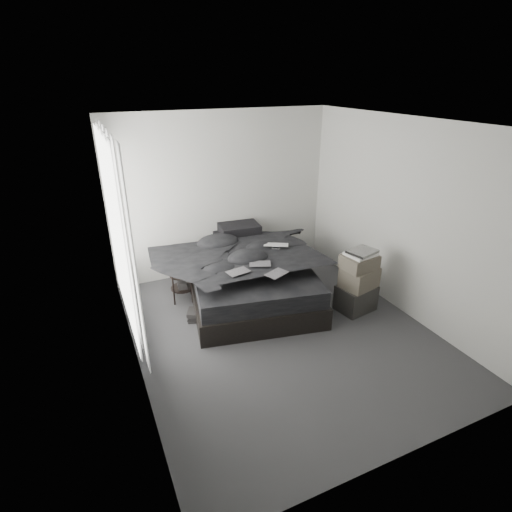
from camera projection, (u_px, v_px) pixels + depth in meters
name	position (u px, v px, depth m)	size (l,w,h in m)	color
floor	(281.00, 331.00, 5.21)	(3.60, 4.20, 0.01)	#363638
ceiling	(288.00, 123.00, 4.13)	(3.60, 4.20, 0.01)	white
wall_back	(223.00, 194.00, 6.41)	(3.60, 0.01, 2.60)	silver
wall_front	(419.00, 336.00, 2.93)	(3.60, 0.01, 2.60)	silver
wall_left	(125.00, 267.00, 4.00)	(0.01, 4.20, 2.60)	silver
wall_right	(403.00, 218.00, 5.35)	(0.01, 4.20, 2.60)	silver
window_left	(116.00, 232.00, 4.73)	(0.02, 2.00, 2.30)	white
curtain_left	(121.00, 237.00, 4.78)	(0.06, 2.12, 2.48)	white
bed	(249.00, 287.00, 5.99)	(1.71, 2.26, 0.31)	black
mattress	(249.00, 270.00, 5.87)	(1.64, 2.19, 0.24)	black
duvet	(250.00, 256.00, 5.72)	(1.67, 1.93, 0.26)	black
pillow_lower	(235.00, 237.00, 6.56)	(0.68, 0.46, 0.15)	black
pillow_upper	(239.00, 229.00, 6.49)	(0.64, 0.44, 0.14)	black
laptop	(276.00, 242.00, 5.84)	(0.36, 0.23, 0.03)	silver
comic_a	(238.00, 266.00, 5.12)	(0.28, 0.19, 0.01)	black
comic_b	(260.00, 258.00, 5.33)	(0.28, 0.19, 0.01)	black
comic_c	(277.00, 267.00, 5.07)	(0.28, 0.19, 0.01)	black
side_stand	(182.00, 281.00, 5.83)	(0.34, 0.34, 0.63)	black
papers	(181.00, 261.00, 5.69)	(0.24, 0.18, 0.01)	white
floor_books	(194.00, 315.00, 5.43)	(0.15, 0.22, 0.15)	black
box_lower	(356.00, 298.00, 5.63)	(0.50, 0.39, 0.37)	black
box_mid	(359.00, 277.00, 5.50)	(0.47, 0.37, 0.28)	#524B41
box_upper	(359.00, 262.00, 5.40)	(0.44, 0.36, 0.19)	#524B41
art_book_white	(361.00, 254.00, 5.35)	(0.38, 0.30, 0.04)	silver
art_book_snake	(362.00, 251.00, 5.33)	(0.37, 0.29, 0.03)	silver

